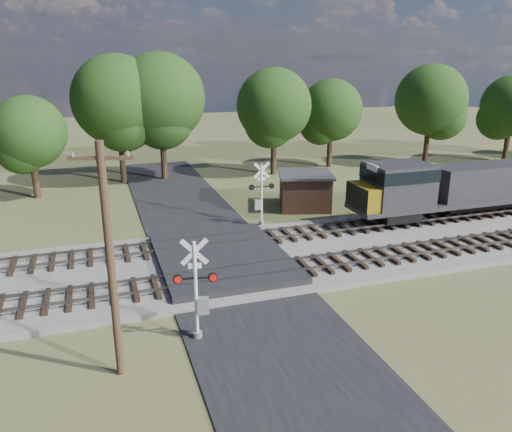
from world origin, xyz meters
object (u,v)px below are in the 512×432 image
object	(u,v)px
crossing_signal_near	(198,298)
utility_pole	(110,259)
crossing_signal_far	(260,200)
equipment_shed	(305,190)

from	to	relation	value
crossing_signal_near	utility_pole	xyz separation A→B (m)	(-3.27, -1.42, 2.72)
crossing_signal_near	crossing_signal_far	distance (m)	14.89
crossing_signal_near	crossing_signal_far	bearing A→B (deg)	72.05
crossing_signal_far	utility_pole	distance (m)	18.03
utility_pole	equipment_shed	xyz separation A→B (m)	(14.98, 17.50, -3.17)
utility_pole	equipment_shed	world-z (taller)	utility_pole
utility_pole	equipment_shed	distance (m)	23.26
crossing_signal_far	equipment_shed	world-z (taller)	crossing_signal_far
crossing_signal_near	crossing_signal_far	world-z (taller)	crossing_signal_far
crossing_signal_near	equipment_shed	size ratio (longest dim) A/B	0.88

